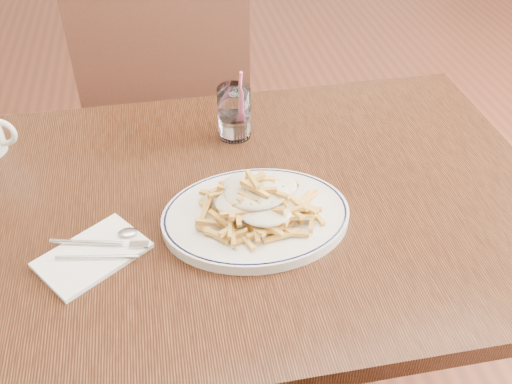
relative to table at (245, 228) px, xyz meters
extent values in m
cube|color=black|center=(0.00, 0.00, 0.06)|extent=(1.20, 0.80, 0.04)
cylinder|color=black|center=(-0.55, 0.35, -0.32)|extent=(0.05, 0.05, 0.71)
cylinder|color=black|center=(0.55, 0.35, -0.32)|extent=(0.05, 0.05, 0.71)
cube|color=black|center=(-0.14, 0.83, -0.18)|extent=(0.53, 0.53, 0.05)
cube|color=black|center=(-0.12, 0.61, 0.10)|extent=(0.48, 0.11, 0.52)
cylinder|color=black|center=(0.03, 1.06, -0.44)|extent=(0.04, 0.04, 0.46)
cylinder|color=black|center=(-0.37, 1.00, -0.44)|extent=(0.04, 0.04, 0.46)
cylinder|color=black|center=(0.09, 0.65, -0.44)|extent=(0.04, 0.04, 0.46)
cylinder|color=black|center=(-0.32, 0.60, -0.44)|extent=(0.04, 0.04, 0.46)
torus|color=black|center=(0.01, -0.07, 0.10)|extent=(0.40, 0.40, 0.01)
ellipsoid|color=beige|center=(0.01, -0.07, 0.15)|extent=(0.18, 0.15, 0.03)
cube|color=white|center=(-0.28, -0.10, 0.08)|extent=(0.21, 0.20, 0.01)
cylinder|color=white|center=(0.02, 0.22, 0.14)|extent=(0.07, 0.07, 0.12)
cylinder|color=white|center=(0.02, 0.22, 0.10)|extent=(0.06, 0.06, 0.05)
cylinder|color=#FC5F92|center=(0.03, 0.23, 0.16)|extent=(0.02, 0.04, 0.15)
torus|color=silver|center=(-0.47, 0.24, 0.13)|extent=(0.07, 0.03, 0.07)
camera|label=1|loc=(-0.13, -0.83, 0.79)|focal=40.00mm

